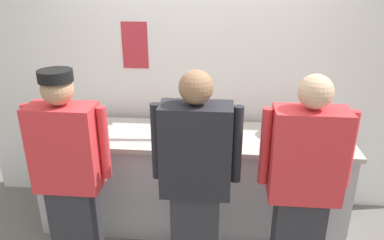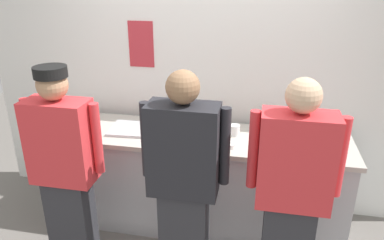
{
  "view_description": "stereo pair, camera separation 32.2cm",
  "coord_description": "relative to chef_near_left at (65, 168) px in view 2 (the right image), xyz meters",
  "views": [
    {
      "loc": [
        0.27,
        -2.59,
        2.26
      ],
      "look_at": [
        -0.0,
        0.38,
        1.05
      ],
      "focal_mm": 34.59,
      "sensor_mm": 36.0,
      "label": 1
    },
    {
      "loc": [
        0.59,
        -2.54,
        2.26
      ],
      "look_at": [
        -0.0,
        0.38,
        1.05
      ],
      "focal_mm": 34.59,
      "sensor_mm": 36.0,
      "label": 2
    }
  ],
  "objects": [
    {
      "name": "plate_stack_rear",
      "position": [
        1.56,
        0.79,
        0.08
      ],
      "size": [
        0.23,
        0.23,
        0.1
      ],
      "color": "white",
      "rests_on": "prep_counter"
    },
    {
      "name": "deli_cup",
      "position": [
        1.19,
        0.78,
        0.08
      ],
      "size": [
        0.09,
        0.09,
        0.09
      ],
      "primitive_type": "cylinder",
      "color": "white",
      "rests_on": "prep_counter"
    },
    {
      "name": "chef_center",
      "position": [
        0.91,
        -0.02,
        0.01
      ],
      "size": [
        0.62,
        0.24,
        1.69
      ],
      "color": "#2D2D33",
      "rests_on": "ground"
    },
    {
      "name": "prep_counter",
      "position": [
        0.82,
        0.72,
        -0.43
      ],
      "size": [
        2.75,
        0.68,
        0.92
      ],
      "color": "#B2B2B7",
      "rests_on": "ground"
    },
    {
      "name": "squeeze_bottle_primary",
      "position": [
        0.9,
        0.53,
        0.12
      ],
      "size": [
        0.06,
        0.06,
        0.19
      ],
      "color": "#E5E066",
      "rests_on": "prep_counter"
    },
    {
      "name": "chef_far_right",
      "position": [
        1.65,
        -0.01,
        -0.0
      ],
      "size": [
        0.61,
        0.24,
        1.68
      ],
      "color": "#2D2D33",
      "rests_on": "ground"
    },
    {
      "name": "chef_near_left",
      "position": [
        0.0,
        0.0,
        0.0
      ],
      "size": [
        0.6,
        0.24,
        1.67
      ],
      "color": "#2D2D33",
      "rests_on": "ground"
    },
    {
      "name": "ramekin_green_sauce",
      "position": [
        -0.25,
        0.88,
        0.05
      ],
      "size": [
        0.1,
        0.1,
        0.04
      ],
      "color": "white",
      "rests_on": "prep_counter"
    },
    {
      "name": "mixing_bowl_steel",
      "position": [
        1.88,
        0.72,
        0.1
      ],
      "size": [
        0.32,
        0.32,
        0.14
      ],
      "primitive_type": "cylinder",
      "color": "#B7BABF",
      "rests_on": "prep_counter"
    },
    {
      "name": "wall_back",
      "position": [
        0.82,
        1.19,
        0.52
      ],
      "size": [
        4.31,
        0.11,
        2.81
      ],
      "color": "white",
      "rests_on": "ground"
    },
    {
      "name": "ramekin_red_sauce",
      "position": [
        -0.13,
        0.58,
        0.05
      ],
      "size": [
        0.11,
        0.11,
        0.04
      ],
      "color": "white",
      "rests_on": "prep_counter"
    },
    {
      "name": "ramekin_yellow_sauce",
      "position": [
        1.17,
        0.54,
        0.05
      ],
      "size": [
        0.11,
        0.11,
        0.04
      ],
      "color": "white",
      "rests_on": "prep_counter"
    },
    {
      "name": "sheet_tray",
      "position": [
        0.34,
        0.72,
        0.04
      ],
      "size": [
        0.55,
        0.39,
        0.02
      ],
      "primitive_type": "cube",
      "rotation": [
        0.0,
        0.0,
        0.07
      ],
      "color": "#B7BABF",
      "rests_on": "prep_counter"
    },
    {
      "name": "plate_stack_front",
      "position": [
        0.92,
        0.85,
        0.07
      ],
      "size": [
        0.25,
        0.25,
        0.08
      ],
      "color": "white",
      "rests_on": "prep_counter"
    }
  ]
}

